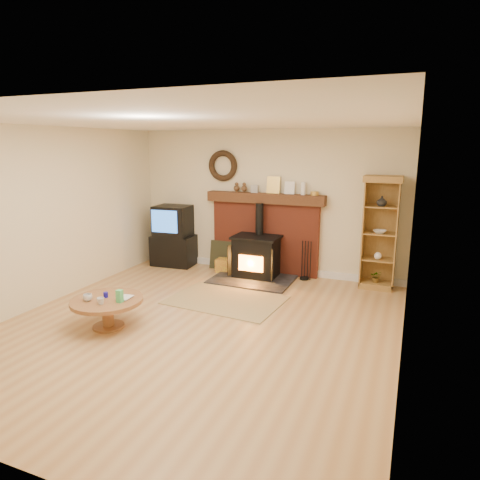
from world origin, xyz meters
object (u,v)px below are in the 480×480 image
at_px(wood_stove, 256,258).
at_px(tv_unit, 174,237).
at_px(curio_cabinet, 380,233).
at_px(coffee_table, 107,304).

bearing_deg(wood_stove, tv_unit, 173.86).
bearing_deg(curio_cabinet, coffee_table, -135.50).
relative_size(tv_unit, coffee_table, 1.28).
bearing_deg(curio_cabinet, wood_stove, -172.28).
relative_size(curio_cabinet, coffee_table, 2.02).
xyz_separation_m(wood_stove, curio_cabinet, (2.05, 0.28, 0.56)).
distance_m(curio_cabinet, coffee_table, 4.36).
distance_m(wood_stove, tv_unit, 1.81).
relative_size(wood_stove, tv_unit, 1.19).
height_order(curio_cabinet, coffee_table, curio_cabinet).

